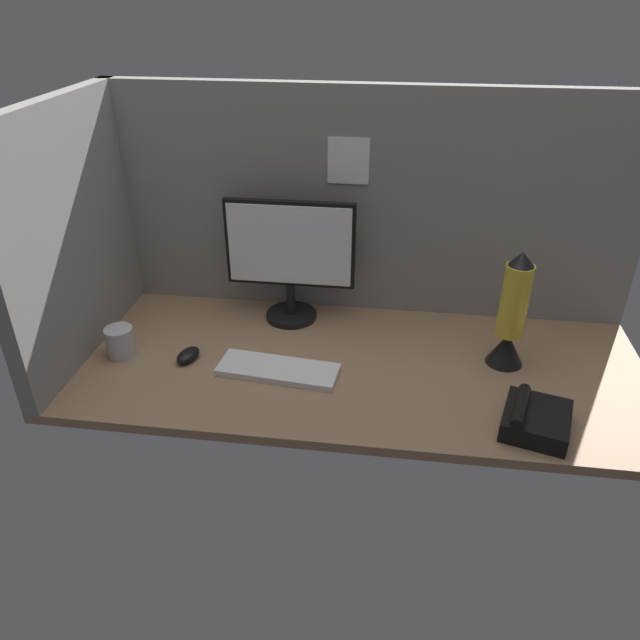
{
  "coord_description": "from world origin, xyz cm",
  "views": [
    {
      "loc": [
        10.28,
        -160.1,
        107.02
      ],
      "look_at": [
        -10.1,
        0.0,
        14.0
      ],
      "focal_mm": 33.88,
      "sensor_mm": 36.0,
      "label": 1
    }
  ],
  "objects_px": {
    "mouse": "(188,355)",
    "mug_steel": "(120,342)",
    "lava_lamp": "(511,319)",
    "desk_phone": "(535,419)",
    "keyboard": "(278,370)",
    "monitor": "(290,255)"
  },
  "relations": [
    {
      "from": "keyboard",
      "to": "mug_steel",
      "type": "bearing_deg",
      "value": -177.64
    },
    {
      "from": "keyboard",
      "to": "mouse",
      "type": "relative_size",
      "value": 3.85
    },
    {
      "from": "monitor",
      "to": "keyboard",
      "type": "relative_size",
      "value": 1.19
    },
    {
      "from": "keyboard",
      "to": "mouse",
      "type": "xyz_separation_m",
      "value": [
        -0.3,
        0.03,
        0.01
      ]
    },
    {
      "from": "mouse",
      "to": "desk_phone",
      "type": "xyz_separation_m",
      "value": [
        1.03,
        -0.2,
        0.01
      ]
    },
    {
      "from": "mug_steel",
      "to": "mouse",
      "type": "bearing_deg",
      "value": -0.4
    },
    {
      "from": "mouse",
      "to": "mug_steel",
      "type": "xyz_separation_m",
      "value": [
        -0.22,
        0.0,
        0.03
      ]
    },
    {
      "from": "monitor",
      "to": "lava_lamp",
      "type": "bearing_deg",
      "value": -15.53
    },
    {
      "from": "monitor",
      "to": "keyboard",
      "type": "bearing_deg",
      "value": -86.7
    },
    {
      "from": "monitor",
      "to": "mug_steel",
      "type": "height_order",
      "value": "monitor"
    },
    {
      "from": "desk_phone",
      "to": "mouse",
      "type": "bearing_deg",
      "value": 169.15
    },
    {
      "from": "monitor",
      "to": "desk_phone",
      "type": "bearing_deg",
      "value": -34.44
    },
    {
      "from": "monitor",
      "to": "keyboard",
      "type": "height_order",
      "value": "monitor"
    },
    {
      "from": "keyboard",
      "to": "mug_steel",
      "type": "height_order",
      "value": "mug_steel"
    },
    {
      "from": "mug_steel",
      "to": "lava_lamp",
      "type": "height_order",
      "value": "lava_lamp"
    },
    {
      "from": "monitor",
      "to": "desk_phone",
      "type": "relative_size",
      "value": 1.93
    },
    {
      "from": "keyboard",
      "to": "lava_lamp",
      "type": "distance_m",
      "value": 0.73
    },
    {
      "from": "mouse",
      "to": "mug_steel",
      "type": "distance_m",
      "value": 0.22
    },
    {
      "from": "lava_lamp",
      "to": "desk_phone",
      "type": "bearing_deg",
      "value": -83.2
    },
    {
      "from": "lava_lamp",
      "to": "desk_phone",
      "type": "relative_size",
      "value": 1.66
    },
    {
      "from": "lava_lamp",
      "to": "desk_phone",
      "type": "xyz_separation_m",
      "value": [
        0.04,
        -0.32,
        -0.13
      ]
    },
    {
      "from": "keyboard",
      "to": "desk_phone",
      "type": "height_order",
      "value": "desk_phone"
    }
  ]
}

